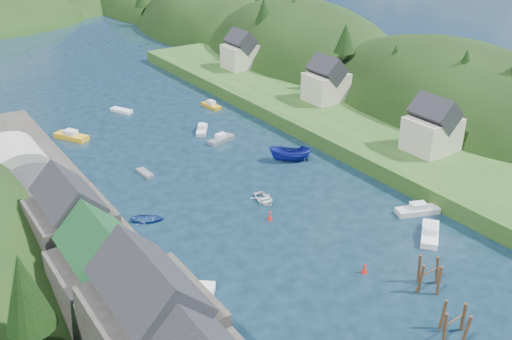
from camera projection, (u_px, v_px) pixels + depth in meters
ground at (180, 143)px, 92.62m from camera, size 600.00×600.00×0.00m
hillside_right at (301, 97)px, 137.22m from camera, size 36.00×245.56×48.00m
far_hills at (14, 51)px, 190.26m from camera, size 103.00×68.00×44.00m
hill_trees at (140, 56)px, 99.03m from camera, size 91.16×149.63×12.28m
quay_left at (105, 283)px, 57.72m from camera, size 12.00×110.00×2.00m
terrace_left_grass at (33, 306)px, 54.07m from camera, size 12.00×110.00×2.50m
quayside_buildings at (135, 318)px, 43.92m from camera, size 8.00×35.84×12.90m
boat_sheds at (28, 180)px, 68.99m from camera, size 7.00×21.00×7.50m
terrace_right at (337, 124)px, 97.30m from camera, size 16.00×120.00×2.40m
right_bank_cottages at (321, 82)px, 102.99m from camera, size 9.00×59.24×8.41m
piling_cluster_near at (454, 325)px, 51.63m from camera, size 3.07×2.88×3.82m
piling_cluster_far at (429, 277)px, 58.09m from camera, size 3.08×2.89×3.86m
channel_buoy_near at (365, 269)px, 60.78m from camera, size 0.70×0.70×1.10m
channel_buoy_far at (270, 216)px, 70.73m from camera, size 0.70×0.70×1.10m
moored_boats at (289, 219)px, 69.64m from camera, size 37.02×91.84×2.43m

